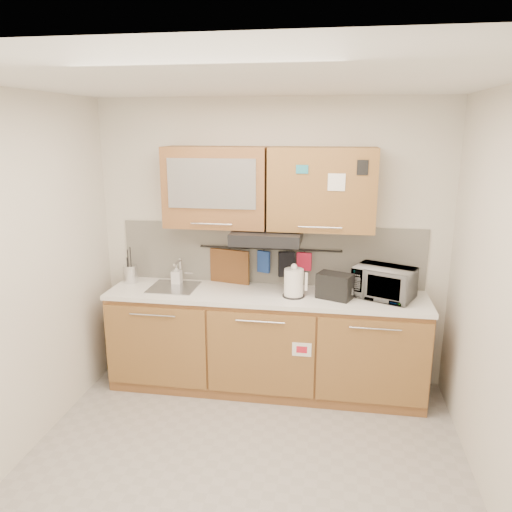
% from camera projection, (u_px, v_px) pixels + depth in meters
% --- Properties ---
extents(floor, '(3.20, 3.20, 0.00)m').
position_uv_depth(floor, '(241.00, 471.00, 3.50)').
color(floor, '#9E9993').
rests_on(floor, ground).
extents(ceiling, '(3.20, 3.20, 0.00)m').
position_uv_depth(ceiling, '(238.00, 80.00, 2.84)').
color(ceiling, white).
rests_on(ceiling, wall_back).
extents(wall_back, '(3.20, 0.00, 3.20)m').
position_uv_depth(wall_back, '(271.00, 243.00, 4.60)').
color(wall_back, silver).
rests_on(wall_back, ground).
extents(wall_left, '(0.00, 3.00, 3.00)m').
position_uv_depth(wall_left, '(11.00, 284.00, 3.42)').
color(wall_left, silver).
rests_on(wall_left, ground).
extents(wall_right, '(0.00, 3.00, 3.00)m').
position_uv_depth(wall_right, '(507.00, 310.00, 2.92)').
color(wall_right, silver).
rests_on(wall_right, ground).
extents(base_cabinet, '(2.80, 0.64, 0.88)m').
position_uv_depth(base_cabinet, '(265.00, 347.00, 4.53)').
color(base_cabinet, '#966335').
rests_on(base_cabinet, floor).
extents(countertop, '(2.82, 0.62, 0.04)m').
position_uv_depth(countertop, '(266.00, 295.00, 4.41)').
color(countertop, white).
rests_on(countertop, base_cabinet).
extents(backsplash, '(2.80, 0.02, 0.56)m').
position_uv_depth(backsplash, '(270.00, 254.00, 4.62)').
color(backsplash, silver).
rests_on(backsplash, countertop).
extents(upper_cabinets, '(1.82, 0.37, 0.70)m').
position_uv_depth(upper_cabinets, '(268.00, 188.00, 4.30)').
color(upper_cabinets, '#966335').
rests_on(upper_cabinets, wall_back).
extents(range_hood, '(0.60, 0.46, 0.10)m').
position_uv_depth(range_hood, '(267.00, 236.00, 4.33)').
color(range_hood, black).
rests_on(range_hood, upper_cabinets).
extents(sink, '(0.42, 0.40, 0.26)m').
position_uv_depth(sink, '(174.00, 287.00, 4.55)').
color(sink, silver).
rests_on(sink, countertop).
extents(utensil_rail, '(1.30, 0.02, 0.02)m').
position_uv_depth(utensil_rail, '(270.00, 249.00, 4.57)').
color(utensil_rail, black).
rests_on(utensil_rail, backsplash).
extents(utensil_crock, '(0.15, 0.15, 0.34)m').
position_uv_depth(utensil_crock, '(131.00, 273.00, 4.69)').
color(utensil_crock, silver).
rests_on(utensil_crock, countertop).
extents(kettle, '(0.21, 0.19, 0.30)m').
position_uv_depth(kettle, '(294.00, 283.00, 4.29)').
color(kettle, white).
rests_on(kettle, countertop).
extents(toaster, '(0.33, 0.27, 0.22)m').
position_uv_depth(toaster, '(335.00, 286.00, 4.24)').
color(toaster, black).
rests_on(toaster, countertop).
extents(microwave, '(0.58, 0.50, 0.27)m').
position_uv_depth(microwave, '(384.00, 283.00, 4.26)').
color(microwave, '#999999').
rests_on(microwave, countertop).
extents(soap_bottle, '(0.09, 0.09, 0.19)m').
position_uv_depth(soap_bottle, '(177.00, 274.00, 4.63)').
color(soap_bottle, '#999999').
rests_on(soap_bottle, countertop).
extents(cutting_board, '(0.39, 0.11, 0.48)m').
position_uv_depth(cutting_board, '(230.00, 275.00, 4.67)').
color(cutting_board, brown).
rests_on(cutting_board, utensil_rail).
extents(oven_mitt, '(0.12, 0.07, 0.20)m').
position_uv_depth(oven_mitt, '(264.00, 262.00, 4.59)').
color(oven_mitt, '#21439A').
rests_on(oven_mitt, utensil_rail).
extents(dark_pouch, '(0.15, 0.08, 0.23)m').
position_uv_depth(dark_pouch, '(287.00, 264.00, 4.56)').
color(dark_pouch, black).
rests_on(dark_pouch, utensil_rail).
extents(pot_holder, '(0.14, 0.04, 0.16)m').
position_uv_depth(pot_holder, '(304.00, 261.00, 4.53)').
color(pot_holder, red).
rests_on(pot_holder, utensil_rail).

